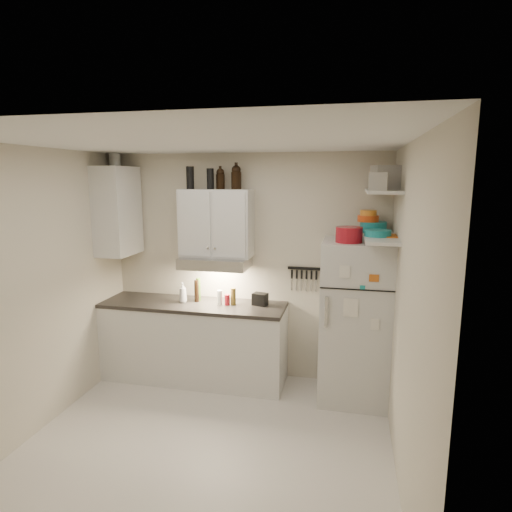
# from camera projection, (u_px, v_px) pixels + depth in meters

# --- Properties ---
(floor) EXTENTS (3.20, 3.00, 0.02)m
(floor) POSITION_uv_depth(u_px,v_px,m) (206.00, 447.00, 3.76)
(floor) COLOR silver
(floor) RESTS_ON ground
(ceiling) EXTENTS (3.20, 3.00, 0.02)m
(ceiling) POSITION_uv_depth(u_px,v_px,m) (199.00, 140.00, 3.29)
(ceiling) COLOR white
(ceiling) RESTS_ON ground
(back_wall) EXTENTS (3.20, 0.02, 2.60)m
(back_wall) POSITION_uv_depth(u_px,v_px,m) (246.00, 267.00, 4.98)
(back_wall) COLOR beige
(back_wall) RESTS_ON ground
(left_wall) EXTENTS (0.02, 3.00, 2.60)m
(left_wall) POSITION_uv_depth(u_px,v_px,m) (34.00, 293.00, 3.87)
(left_wall) COLOR beige
(left_wall) RESTS_ON ground
(right_wall) EXTENTS (0.02, 3.00, 2.60)m
(right_wall) POSITION_uv_depth(u_px,v_px,m) (408.00, 317.00, 3.18)
(right_wall) COLOR beige
(right_wall) RESTS_ON ground
(base_cabinet) EXTENTS (2.10, 0.60, 0.88)m
(base_cabinet) POSITION_uv_depth(u_px,v_px,m) (194.00, 343.00, 4.95)
(base_cabinet) COLOR silver
(base_cabinet) RESTS_ON floor
(countertop) EXTENTS (2.10, 0.62, 0.04)m
(countertop) POSITION_uv_depth(u_px,v_px,m) (193.00, 305.00, 4.87)
(countertop) COLOR #292623
(countertop) RESTS_ON base_cabinet
(upper_cabinet) EXTENTS (0.80, 0.33, 0.75)m
(upper_cabinet) POSITION_uv_depth(u_px,v_px,m) (216.00, 223.00, 4.78)
(upper_cabinet) COLOR silver
(upper_cabinet) RESTS_ON back_wall
(side_cabinet) EXTENTS (0.33, 0.55, 1.00)m
(side_cabinet) POSITION_uv_depth(u_px,v_px,m) (118.00, 211.00, 4.87)
(side_cabinet) COLOR silver
(side_cabinet) RESTS_ON left_wall
(range_hood) EXTENTS (0.76, 0.46, 0.12)m
(range_hood) POSITION_uv_depth(u_px,v_px,m) (215.00, 262.00, 4.80)
(range_hood) COLOR silver
(range_hood) RESTS_ON back_wall
(fridge) EXTENTS (0.70, 0.68, 1.70)m
(fridge) POSITION_uv_depth(u_px,v_px,m) (355.00, 321.00, 4.46)
(fridge) COLOR silver
(fridge) RESTS_ON floor
(shelf_hi) EXTENTS (0.30, 0.95, 0.03)m
(shelf_hi) POSITION_uv_depth(u_px,v_px,m) (383.00, 191.00, 4.04)
(shelf_hi) COLOR silver
(shelf_hi) RESTS_ON right_wall
(shelf_lo) EXTENTS (0.30, 0.95, 0.03)m
(shelf_lo) POSITION_uv_depth(u_px,v_px,m) (380.00, 237.00, 4.12)
(shelf_lo) COLOR silver
(shelf_lo) RESTS_ON right_wall
(knife_strip) EXTENTS (0.42, 0.02, 0.03)m
(knife_strip) POSITION_uv_depth(u_px,v_px,m) (306.00, 269.00, 4.80)
(knife_strip) COLOR black
(knife_strip) RESTS_ON back_wall
(dutch_oven) EXTENTS (0.34, 0.34, 0.15)m
(dutch_oven) POSITION_uv_depth(u_px,v_px,m) (349.00, 235.00, 4.18)
(dutch_oven) COLOR maroon
(dutch_oven) RESTS_ON fridge
(book_stack) EXTENTS (0.21, 0.26, 0.09)m
(book_stack) POSITION_uv_depth(u_px,v_px,m) (387.00, 239.00, 4.08)
(book_stack) COLOR #BF5A17
(book_stack) RESTS_ON fridge
(spice_jar) EXTENTS (0.06, 0.06, 0.09)m
(spice_jar) POSITION_uv_depth(u_px,v_px,m) (369.00, 237.00, 4.27)
(spice_jar) COLOR silver
(spice_jar) RESTS_ON fridge
(stock_pot) EXTENTS (0.32, 0.32, 0.19)m
(stock_pot) POSITION_uv_depth(u_px,v_px,m) (387.00, 179.00, 4.28)
(stock_pot) COLOR silver
(stock_pot) RESTS_ON shelf_hi
(tin_a) EXTENTS (0.27, 0.26, 0.22)m
(tin_a) POSITION_uv_depth(u_px,v_px,m) (385.00, 178.00, 3.97)
(tin_a) COLOR #AAAAAD
(tin_a) RESTS_ON shelf_hi
(tin_b) EXTENTS (0.17, 0.17, 0.15)m
(tin_b) POSITION_uv_depth(u_px,v_px,m) (379.00, 182.00, 3.69)
(tin_b) COLOR #AAAAAD
(tin_b) RESTS_ON shelf_hi
(bowl_teal) EXTENTS (0.27, 0.27, 0.11)m
(bowl_teal) POSITION_uv_depth(u_px,v_px,m) (373.00, 227.00, 4.38)
(bowl_teal) COLOR teal
(bowl_teal) RESTS_ON shelf_lo
(bowl_orange) EXTENTS (0.21, 0.21, 0.06)m
(bowl_orange) POSITION_uv_depth(u_px,v_px,m) (368.00, 218.00, 4.37)
(bowl_orange) COLOR #D54714
(bowl_orange) RESTS_ON bowl_teal
(bowl_yellow) EXTENTS (0.17, 0.17, 0.05)m
(bowl_yellow) POSITION_uv_depth(u_px,v_px,m) (368.00, 213.00, 4.36)
(bowl_yellow) COLOR orange
(bowl_yellow) RESTS_ON bowl_orange
(plates) EXTENTS (0.30, 0.30, 0.06)m
(plates) POSITION_uv_depth(u_px,v_px,m) (378.00, 233.00, 4.06)
(plates) COLOR teal
(plates) RESTS_ON shelf_lo
(growler_a) EXTENTS (0.11, 0.11, 0.23)m
(growler_a) POSITION_uv_depth(u_px,v_px,m) (220.00, 178.00, 4.71)
(growler_a) COLOR black
(growler_a) RESTS_ON upper_cabinet
(growler_b) EXTENTS (0.13, 0.13, 0.27)m
(growler_b) POSITION_uv_depth(u_px,v_px,m) (236.00, 177.00, 4.67)
(growler_b) COLOR black
(growler_b) RESTS_ON upper_cabinet
(thermos_a) EXTENTS (0.09, 0.09, 0.22)m
(thermos_a) POSITION_uv_depth(u_px,v_px,m) (210.00, 179.00, 4.66)
(thermos_a) COLOR black
(thermos_a) RESTS_ON upper_cabinet
(thermos_b) EXTENTS (0.09, 0.09, 0.25)m
(thermos_b) POSITION_uv_depth(u_px,v_px,m) (190.00, 178.00, 4.70)
(thermos_b) COLOR black
(thermos_b) RESTS_ON upper_cabinet
(side_jar) EXTENTS (0.14, 0.14, 0.17)m
(side_jar) POSITION_uv_depth(u_px,v_px,m) (115.00, 159.00, 4.89)
(side_jar) COLOR silver
(side_jar) RESTS_ON side_cabinet
(soap_bottle) EXTENTS (0.13, 0.13, 0.26)m
(soap_bottle) POSITION_uv_depth(u_px,v_px,m) (183.00, 291.00, 4.87)
(soap_bottle) COLOR silver
(soap_bottle) RESTS_ON countertop
(pepper_mill) EXTENTS (0.07, 0.07, 0.19)m
(pepper_mill) POSITION_uv_depth(u_px,v_px,m) (233.00, 296.00, 4.79)
(pepper_mill) COLOR brown
(pepper_mill) RESTS_ON countertop
(oil_bottle) EXTENTS (0.06, 0.06, 0.27)m
(oil_bottle) POSITION_uv_depth(u_px,v_px,m) (198.00, 289.00, 4.94)
(oil_bottle) COLOR #3B6419
(oil_bottle) RESTS_ON countertop
(vinegar_bottle) EXTENTS (0.06, 0.06, 0.25)m
(vinegar_bottle) POSITION_uv_depth(u_px,v_px,m) (197.00, 291.00, 4.90)
(vinegar_bottle) COLOR black
(vinegar_bottle) RESTS_ON countertop
(clear_bottle) EXTENTS (0.07, 0.07, 0.17)m
(clear_bottle) POSITION_uv_depth(u_px,v_px,m) (220.00, 297.00, 4.79)
(clear_bottle) COLOR silver
(clear_bottle) RESTS_ON countertop
(red_jar) EXTENTS (0.07, 0.07, 0.12)m
(red_jar) POSITION_uv_depth(u_px,v_px,m) (227.00, 300.00, 4.78)
(red_jar) COLOR maroon
(red_jar) RESTS_ON countertop
(caddy) EXTENTS (0.18, 0.15, 0.14)m
(caddy) POSITION_uv_depth(u_px,v_px,m) (260.00, 299.00, 4.77)
(caddy) COLOR black
(caddy) RESTS_ON countertop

